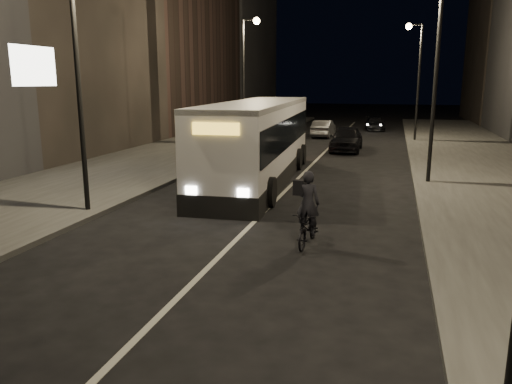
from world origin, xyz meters
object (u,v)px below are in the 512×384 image
Objects in this scene: streetlight_left_far at (247,65)px; city_bus at (258,138)px; car_near at (346,139)px; car_far at (375,124)px; streetlight_right_mid at (430,55)px; streetlight_left_near at (83,47)px; car_mid at (323,129)px; cyclist_on_bicycle at (308,221)px; streetlight_right_far at (416,66)px.

city_bus is at bearing -71.37° from streetlight_left_far.
car_far is (1.21, 14.52, -0.21)m from car_near.
streetlight_left_near is (-10.66, -8.00, 0.00)m from streetlight_right_mid.
car_mid is at bearing 61.75° from streetlight_left_far.
streetlight_right_far is at bearing 86.98° from cyclist_on_bicycle.
cyclist_on_bicycle is 27.06m from car_mid.
streetlight_left_far is 21.18m from cyclist_on_bicycle.
car_near is at bearing 112.63° from streetlight_right_mid.
streetlight_left_near is 8.60m from city_bus.
streetlight_right_far is 2.05× the size of car_far.
streetlight_left_near is 19.53m from car_near.
car_mid is (-2.52, 7.74, -0.12)m from car_near.
streetlight_left_far is at bearing 90.00° from streetlight_left_near.
streetlight_right_far is 10.03m from car_far.
streetlight_right_far is 8.25m from car_mid.
city_bus is 6.27× the size of cyclist_on_bicycle.
streetlight_right_far is 2.02× the size of car_mid.
streetlight_left_near is at bearing -110.20° from car_near.
streetlight_right_mid is at bearing 5.43° from city_bus.
city_bus reaches higher than car_mid.
car_far is (7.78, 32.33, -4.79)m from streetlight_left_near.
car_far is at bearing 96.76° from streetlight_right_mid.
car_near is at bearing 96.76° from cyclist_on_bicycle.
cyclist_on_bicycle is 33.64m from car_far.
city_bus is 11.30m from car_near.
streetlight_left_far is at bearing 178.41° from car_near.
streetlight_right_mid is 1.00× the size of streetlight_right_far.
city_bus is (-6.93, -1.07, -3.48)m from streetlight_right_mid.
cyclist_on_bicycle is at bearing -87.66° from car_near.
car_far is at bearing 61.49° from streetlight_left_far.
city_bus is (-6.93, -17.07, -3.48)m from streetlight_right_far.
streetlight_right_far and streetlight_left_far have the same top height.
streetlight_right_far is 18.75m from city_bus.
city_bus reaches higher than car_near.
streetlight_left_far is at bearing 105.29° from city_bus.
car_far is at bearing 77.60° from city_bus.
streetlight_left_far is 0.62× the size of city_bus.
streetlight_right_far reaches higher than car_far.
streetlight_right_far is 26.26m from streetlight_left_near.
streetlight_right_mid reaches higher than car_mid.
streetlight_left_near is 26.29m from car_mid.
streetlight_left_far reaches higher than car_far.
streetlight_right_mid is at bearing -90.00° from streetlight_right_far.
streetlight_left_far is 12.19m from city_bus.
city_bus is at bearing 118.09° from cyclist_on_bicycle.
city_bus is at bearing 61.70° from streetlight_left_near.
city_bus is (3.73, -11.07, -3.48)m from streetlight_left_far.
streetlight_right_mid is at bearing 112.11° from car_mid.
streetlight_right_mid is 24.96m from car_far.
car_mid is at bearing 85.66° from city_bus.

